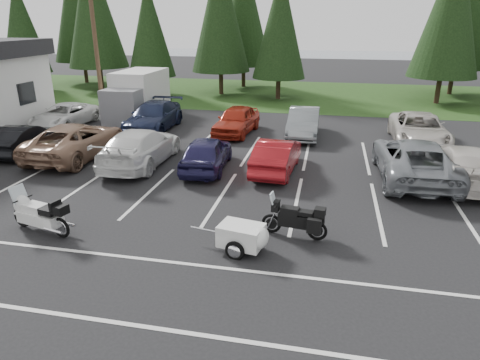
% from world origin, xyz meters
% --- Properties ---
extents(ground, '(120.00, 120.00, 0.00)m').
position_xyz_m(ground, '(0.00, 0.00, 0.00)').
color(ground, black).
rests_on(ground, ground).
extents(grass_strip, '(80.00, 16.00, 0.01)m').
position_xyz_m(grass_strip, '(0.00, 24.00, 0.01)').
color(grass_strip, '#1B3611').
rests_on(grass_strip, ground).
extents(lake_water, '(70.00, 50.00, 0.02)m').
position_xyz_m(lake_water, '(4.00, 55.00, 0.00)').
color(lake_water, gray).
rests_on(lake_water, ground).
extents(utility_pole, '(1.60, 0.26, 9.00)m').
position_xyz_m(utility_pole, '(-10.00, 12.00, 4.70)').
color(utility_pole, '#473321').
rests_on(utility_pole, ground).
extents(box_truck, '(2.40, 5.60, 2.90)m').
position_xyz_m(box_truck, '(-8.00, 12.50, 1.45)').
color(box_truck, silver).
rests_on(box_truck, ground).
extents(stall_markings, '(32.00, 16.00, 0.01)m').
position_xyz_m(stall_markings, '(0.00, 2.00, 0.00)').
color(stall_markings, silver).
rests_on(stall_markings, ground).
extents(conifer_1, '(3.96, 3.96, 9.22)m').
position_xyz_m(conifer_1, '(-22.00, 21.20, 5.39)').
color(conifer_1, '#332316').
rests_on(conifer_1, ground).
extents(conifer_2, '(5.10, 5.10, 11.89)m').
position_xyz_m(conifer_2, '(-16.00, 22.80, 6.95)').
color(conifer_2, '#332316').
rests_on(conifer_2, ground).
extents(conifer_3, '(3.87, 3.87, 9.02)m').
position_xyz_m(conifer_3, '(-10.50, 21.40, 5.27)').
color(conifer_3, '#332316').
rests_on(conifer_3, ground).
extents(conifer_4, '(4.80, 4.80, 11.17)m').
position_xyz_m(conifer_4, '(-5.00, 22.90, 6.53)').
color(conifer_4, '#332316').
rests_on(conifer_4, ground).
extents(conifer_5, '(4.14, 4.14, 9.63)m').
position_xyz_m(conifer_5, '(0.00, 21.60, 5.63)').
color(conifer_5, '#332316').
rests_on(conifer_5, ground).
extents(conifer_6, '(4.93, 4.93, 11.48)m').
position_xyz_m(conifer_6, '(12.00, 22.10, 6.71)').
color(conifer_6, '#332316').
rests_on(conifer_6, ground).
extents(conifer_back_a, '(5.28, 5.28, 12.30)m').
position_xyz_m(conifer_back_a, '(-20.00, 27.00, 7.19)').
color(conifer_back_a, '#332316').
rests_on(conifer_back_a, ground).
extents(conifer_back_b, '(4.97, 4.97, 11.58)m').
position_xyz_m(conifer_back_b, '(-4.00, 27.50, 6.77)').
color(conifer_back_b, '#332316').
rests_on(conifer_back_b, ground).
extents(car_near_1, '(1.79, 4.22, 1.35)m').
position_xyz_m(car_near_1, '(-9.95, 4.41, 0.68)').
color(car_near_1, black).
rests_on(car_near_1, ground).
extents(car_near_2, '(2.67, 5.68, 1.57)m').
position_xyz_m(car_near_2, '(-7.18, 4.36, 0.79)').
color(car_near_2, '#8A6750').
rests_on(car_near_2, ground).
extents(car_near_3, '(2.26, 5.43, 1.57)m').
position_xyz_m(car_near_3, '(-3.82, 3.95, 0.78)').
color(car_near_3, silver).
rests_on(car_near_3, ground).
extents(car_near_4, '(1.96, 4.29, 1.43)m').
position_xyz_m(car_near_4, '(-0.83, 3.88, 0.71)').
color(car_near_4, '#1D1A42').
rests_on(car_near_4, ground).
extents(car_near_5, '(1.73, 4.29, 1.39)m').
position_xyz_m(car_near_5, '(2.10, 4.20, 0.69)').
color(car_near_5, maroon).
rests_on(car_near_5, ground).
extents(car_near_6, '(2.84, 5.91, 1.63)m').
position_xyz_m(car_near_6, '(7.50, 4.43, 0.81)').
color(car_near_6, slate).
rests_on(car_near_6, ground).
extents(car_near_7, '(2.29, 5.14, 1.46)m').
position_xyz_m(car_near_7, '(9.27, 4.37, 0.73)').
color(car_near_7, beige).
rests_on(car_near_7, ground).
extents(car_far_0, '(2.31, 4.84, 1.33)m').
position_xyz_m(car_far_0, '(-11.16, 9.55, 0.67)').
color(car_far_0, white).
rests_on(car_far_0, ground).
extents(car_far_1, '(2.33, 5.42, 1.56)m').
position_xyz_m(car_far_1, '(-5.69, 9.91, 0.78)').
color(car_far_1, '#161E38').
rests_on(car_far_1, ground).
extents(car_far_2, '(2.20, 4.57, 1.51)m').
position_xyz_m(car_far_2, '(-0.88, 10.05, 0.75)').
color(car_far_2, '#9D2414').
rests_on(car_far_2, ground).
extents(car_far_3, '(1.64, 4.57, 1.50)m').
position_xyz_m(car_far_3, '(2.79, 10.20, 0.75)').
color(car_far_3, slate).
rests_on(car_far_3, ground).
extents(car_far_4, '(2.67, 5.57, 1.53)m').
position_xyz_m(car_far_4, '(8.59, 9.77, 0.77)').
color(car_far_4, beige).
rests_on(car_far_4, ground).
extents(touring_motorcycle, '(2.60, 1.32, 1.38)m').
position_xyz_m(touring_motorcycle, '(-4.08, -2.66, 0.69)').
color(touring_motorcycle, silver).
rests_on(touring_motorcycle, ground).
extents(cargo_trailer, '(1.87, 1.27, 0.79)m').
position_xyz_m(cargo_trailer, '(1.99, -2.53, 0.40)').
color(cargo_trailer, white).
rests_on(cargo_trailer, ground).
extents(adventure_motorcycle, '(2.24, 1.05, 1.31)m').
position_xyz_m(adventure_motorcycle, '(3.32, -1.39, 0.66)').
color(adventure_motorcycle, black).
rests_on(adventure_motorcycle, ground).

